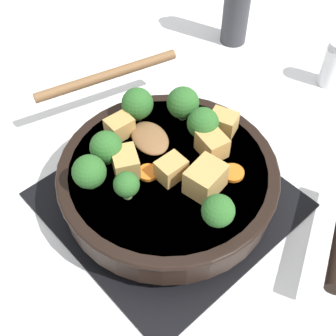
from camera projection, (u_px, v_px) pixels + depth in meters
ground_plane at (168, 201)px, 0.68m from camera, size 2.40×2.40×0.00m
front_burner_grate at (168, 196)px, 0.67m from camera, size 0.31×0.31×0.03m
skillet_pan at (170, 178)px, 0.64m from camera, size 0.34×0.41×0.05m
wooden_spoon at (124, 100)px, 0.70m from camera, size 0.23×0.22×0.02m
tofu_cube_center_large at (171, 169)px, 0.61m from camera, size 0.04×0.03×0.03m
tofu_cube_near_handle at (212, 144)px, 0.63m from camera, size 0.04×0.05×0.03m
tofu_cube_east_chunk at (120, 127)px, 0.66m from camera, size 0.04×0.03×0.03m
tofu_cube_west_chunk at (224, 123)px, 0.66m from camera, size 0.04×0.05×0.03m
tofu_cube_back_piece at (206, 179)px, 0.59m from camera, size 0.05×0.05×0.04m
tofu_cube_front_piece at (125, 163)px, 0.61m from camera, size 0.05×0.05×0.03m
broccoli_floret_near_spoon at (89, 172)px, 0.59m from camera, size 0.04×0.04×0.05m
broccoli_floret_center_top at (106, 147)px, 0.61m from camera, size 0.04×0.04×0.05m
broccoli_floret_east_rim at (203, 123)px, 0.64m from camera, size 0.04×0.04×0.05m
broccoli_floret_west_rim at (128, 186)px, 0.58m from camera, size 0.03×0.03×0.04m
broccoli_floret_north_edge at (218, 211)px, 0.55m from camera, size 0.04×0.04×0.05m
broccoli_floret_south_cluster at (137, 104)px, 0.66m from camera, size 0.05×0.05×0.05m
broccoli_floret_mid_floret at (183, 103)px, 0.66m from camera, size 0.05×0.05×0.05m
carrot_slice_orange_thin at (148, 173)px, 0.62m from camera, size 0.03×0.03×0.01m
carrot_slice_near_center at (233, 173)px, 0.62m from camera, size 0.03×0.03×0.01m
salt_shaker at (333, 64)px, 0.82m from camera, size 0.04×0.04×0.09m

